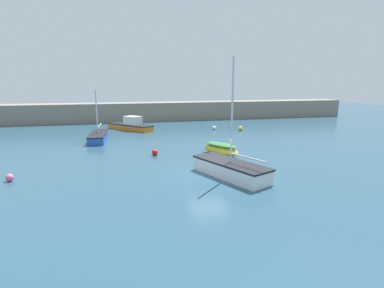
{
  "coord_description": "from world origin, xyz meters",
  "views": [
    {
      "loc": [
        -5.44,
        -18.15,
        5.96
      ],
      "look_at": [
        0.71,
        7.59,
        0.41
      ],
      "focal_mm": 28.0,
      "sensor_mm": 36.0,
      "label": 1
    }
  ],
  "objects_px": {
    "motorboat_grey_hull": "(131,125)",
    "sailboat_tall_mast": "(231,168)",
    "mooring_buoy_pink": "(10,178)",
    "mooring_buoy_yellow": "(240,128)",
    "rowboat_with_red_cover": "(221,149)",
    "mooring_buoy_red": "(155,152)",
    "mooring_buoy_white": "(214,128)",
    "sailboat_short_mast": "(98,136)"
  },
  "relations": [
    {
      "from": "motorboat_grey_hull",
      "to": "mooring_buoy_yellow",
      "type": "relative_size",
      "value": 10.71
    },
    {
      "from": "mooring_buoy_pink",
      "to": "mooring_buoy_white",
      "type": "relative_size",
      "value": 0.92
    },
    {
      "from": "sailboat_tall_mast",
      "to": "motorboat_grey_hull",
      "type": "height_order",
      "value": "sailboat_tall_mast"
    },
    {
      "from": "mooring_buoy_pink",
      "to": "mooring_buoy_yellow",
      "type": "relative_size",
      "value": 0.84
    },
    {
      "from": "rowboat_with_red_cover",
      "to": "mooring_buoy_pink",
      "type": "xyz_separation_m",
      "value": [
        -14.65,
        -3.35,
        -0.27
      ]
    },
    {
      "from": "sailboat_short_mast",
      "to": "mooring_buoy_pink",
      "type": "xyz_separation_m",
      "value": [
        -4.41,
        -12.17,
        -0.2
      ]
    },
    {
      "from": "mooring_buoy_yellow",
      "to": "mooring_buoy_white",
      "type": "xyz_separation_m",
      "value": [
        -2.98,
        1.3,
        -0.02
      ]
    },
    {
      "from": "sailboat_tall_mast",
      "to": "mooring_buoy_white",
      "type": "xyz_separation_m",
      "value": [
        4.67,
        18.18,
        -0.28
      ]
    },
    {
      "from": "sailboat_tall_mast",
      "to": "rowboat_with_red_cover",
      "type": "bearing_deg",
      "value": -35.93
    },
    {
      "from": "sailboat_tall_mast",
      "to": "sailboat_short_mast",
      "type": "bearing_deg",
      "value": 8.57
    },
    {
      "from": "sailboat_short_mast",
      "to": "mooring_buoy_white",
      "type": "bearing_deg",
      "value": 107.78
    },
    {
      "from": "mooring_buoy_pink",
      "to": "mooring_buoy_yellow",
      "type": "distance_m",
      "value": 25.64
    },
    {
      "from": "mooring_buoy_pink",
      "to": "mooring_buoy_yellow",
      "type": "bearing_deg",
      "value": 34.82
    },
    {
      "from": "motorboat_grey_hull",
      "to": "sailboat_tall_mast",
      "type": "bearing_deg",
      "value": 152.53
    },
    {
      "from": "sailboat_short_mast",
      "to": "mooring_buoy_yellow",
      "type": "height_order",
      "value": "sailboat_short_mast"
    },
    {
      "from": "mooring_buoy_red",
      "to": "mooring_buoy_white",
      "type": "bearing_deg",
      "value": 52.69
    },
    {
      "from": "rowboat_with_red_cover",
      "to": "mooring_buoy_yellow",
      "type": "xyz_separation_m",
      "value": [
        6.4,
        11.28,
        -0.22
      ]
    },
    {
      "from": "sailboat_tall_mast",
      "to": "rowboat_with_red_cover",
      "type": "distance_m",
      "value": 5.73
    },
    {
      "from": "motorboat_grey_hull",
      "to": "mooring_buoy_red",
      "type": "xyz_separation_m",
      "value": [
        1.38,
        -13.89,
        -0.33
      ]
    },
    {
      "from": "mooring_buoy_red",
      "to": "mooring_buoy_white",
      "type": "distance_m",
      "value": 14.4
    },
    {
      "from": "mooring_buoy_pink",
      "to": "mooring_buoy_yellow",
      "type": "height_order",
      "value": "mooring_buoy_yellow"
    },
    {
      "from": "mooring_buoy_white",
      "to": "mooring_buoy_pink",
      "type": "bearing_deg",
      "value": -138.59
    },
    {
      "from": "sailboat_short_mast",
      "to": "mooring_buoy_red",
      "type": "bearing_deg",
      "value": 35.09
    },
    {
      "from": "mooring_buoy_pink",
      "to": "sailboat_short_mast",
      "type": "bearing_deg",
      "value": 70.1
    },
    {
      "from": "sailboat_tall_mast",
      "to": "mooring_buoy_red",
      "type": "height_order",
      "value": "sailboat_tall_mast"
    },
    {
      "from": "mooring_buoy_white",
      "to": "motorboat_grey_hull",
      "type": "bearing_deg",
      "value": 166.42
    },
    {
      "from": "mooring_buoy_pink",
      "to": "motorboat_grey_hull",
      "type": "bearing_deg",
      "value": 66.59
    },
    {
      "from": "motorboat_grey_hull",
      "to": "mooring_buoy_red",
      "type": "relative_size",
      "value": 11.59
    },
    {
      "from": "mooring_buoy_yellow",
      "to": "mooring_buoy_red",
      "type": "bearing_deg",
      "value": -139.06
    },
    {
      "from": "rowboat_with_red_cover",
      "to": "mooring_buoy_yellow",
      "type": "distance_m",
      "value": 12.97
    },
    {
      "from": "rowboat_with_red_cover",
      "to": "sailboat_tall_mast",
      "type": "bearing_deg",
      "value": 138.32
    },
    {
      "from": "mooring_buoy_yellow",
      "to": "mooring_buoy_pink",
      "type": "bearing_deg",
      "value": -145.18
    },
    {
      "from": "mooring_buoy_pink",
      "to": "mooring_buoy_white",
      "type": "bearing_deg",
      "value": 41.41
    },
    {
      "from": "mooring_buoy_yellow",
      "to": "motorboat_grey_hull",
      "type": "bearing_deg",
      "value": 164.06
    },
    {
      "from": "sailboat_tall_mast",
      "to": "mooring_buoy_yellow",
      "type": "height_order",
      "value": "sailboat_tall_mast"
    },
    {
      "from": "sailboat_tall_mast",
      "to": "mooring_buoy_pink",
      "type": "relative_size",
      "value": 15.95
    },
    {
      "from": "sailboat_short_mast",
      "to": "mooring_buoy_yellow",
      "type": "distance_m",
      "value": 16.82
    },
    {
      "from": "sailboat_short_mast",
      "to": "motorboat_grey_hull",
      "type": "xyz_separation_m",
      "value": [
        3.55,
        6.2,
        0.16
      ]
    },
    {
      "from": "motorboat_grey_hull",
      "to": "mooring_buoy_pink",
      "type": "distance_m",
      "value": 20.03
    },
    {
      "from": "mooring_buoy_pink",
      "to": "sailboat_tall_mast",
      "type": "bearing_deg",
      "value": -9.5
    },
    {
      "from": "mooring_buoy_yellow",
      "to": "mooring_buoy_white",
      "type": "bearing_deg",
      "value": 156.49
    },
    {
      "from": "sailboat_short_mast",
      "to": "mooring_buoy_red",
      "type": "height_order",
      "value": "sailboat_short_mast"
    }
  ]
}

